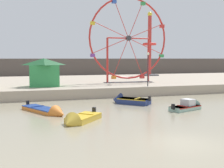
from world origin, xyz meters
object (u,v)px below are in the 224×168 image
object	(u,v)px
ferris_wheel_red_frame	(128,40)
motorboat_navy_blue	(128,101)
motorboat_seafoam	(190,106)
motorboat_mustard_yellow	(78,120)
motorboat_orange_hull	(48,111)
carnival_booth_green_kiosk	(44,72)
promenade_lamp_near	(148,64)
drop_tower_red_tower	(150,48)

from	to	relation	value
ferris_wheel_red_frame	motorboat_navy_blue	bearing A→B (deg)	-110.94
motorboat_seafoam	motorboat_mustard_yellow	bearing A→B (deg)	172.61
motorboat_seafoam	motorboat_orange_hull	xyz separation A→B (m)	(-12.07, 1.82, -0.07)
motorboat_mustard_yellow	ferris_wheel_red_frame	xyz separation A→B (m)	(10.47, 18.02, 6.78)
motorboat_mustard_yellow	ferris_wheel_red_frame	size ratio (longest dim) A/B	0.31
ferris_wheel_red_frame	carnival_booth_green_kiosk	size ratio (longest dim) A/B	3.08
motorboat_navy_blue	promenade_lamp_near	bearing A→B (deg)	-85.38
motorboat_orange_hull	drop_tower_red_tower	size ratio (longest dim) A/B	0.45
motorboat_navy_blue	motorboat_seafoam	size ratio (longest dim) A/B	0.97
motorboat_seafoam	motorboat_mustard_yellow	distance (m)	10.66
motorboat_orange_hull	drop_tower_red_tower	distance (m)	35.62
ferris_wheel_red_frame	promenade_lamp_near	bearing A→B (deg)	-87.74
motorboat_mustard_yellow	motorboat_orange_hull	size ratio (longest dim) A/B	0.66
motorboat_seafoam	ferris_wheel_red_frame	distance (m)	17.02
motorboat_seafoam	carnival_booth_green_kiosk	bearing A→B (deg)	110.72
drop_tower_red_tower	carnival_booth_green_kiosk	size ratio (longest dim) A/B	3.21
motorboat_navy_blue	drop_tower_red_tower	xyz separation A→B (m)	(13.70, 24.66, 6.10)
motorboat_navy_blue	motorboat_mustard_yellow	xyz separation A→B (m)	(-6.30, -7.11, -0.07)
motorboat_navy_blue	motorboat_seafoam	world-z (taller)	motorboat_navy_blue
motorboat_orange_hull	promenade_lamp_near	bearing A→B (deg)	95.24
motorboat_navy_blue	motorboat_mustard_yellow	size ratio (longest dim) A/B	1.05
motorboat_navy_blue	drop_tower_red_tower	distance (m)	28.86
drop_tower_red_tower	promenade_lamp_near	size ratio (longest dim) A/B	3.02
motorboat_navy_blue	motorboat_seafoam	bearing A→B (deg)	177.35
ferris_wheel_red_frame	drop_tower_red_tower	bearing A→B (deg)	55.28
motorboat_mustard_yellow	motorboat_orange_hull	xyz separation A→B (m)	(-1.68, 4.20, -0.03)
carnival_booth_green_kiosk	motorboat_mustard_yellow	bearing A→B (deg)	-84.53
promenade_lamp_near	drop_tower_red_tower	bearing A→B (deg)	64.79
motorboat_navy_blue	drop_tower_red_tower	world-z (taller)	drop_tower_red_tower
ferris_wheel_red_frame	drop_tower_red_tower	size ratio (longest dim) A/B	0.96
motorboat_seafoam	motorboat_orange_hull	bearing A→B (deg)	151.12
ferris_wheel_red_frame	carnival_booth_green_kiosk	bearing A→B (deg)	-168.22
motorboat_seafoam	drop_tower_red_tower	bearing A→B (deg)	51.56
promenade_lamp_near	motorboat_navy_blue	bearing A→B (deg)	-131.89
motorboat_orange_hull	motorboat_seafoam	bearing A→B (deg)	54.41
motorboat_navy_blue	motorboat_orange_hull	world-z (taller)	motorboat_navy_blue
drop_tower_red_tower	carnival_booth_green_kiosk	bearing A→B (deg)	-142.56
ferris_wheel_red_frame	promenade_lamp_near	distance (m)	6.82
carnival_booth_green_kiosk	promenade_lamp_near	world-z (taller)	promenade_lamp_near
motorboat_navy_blue	motorboat_orange_hull	size ratio (longest dim) A/B	0.70
promenade_lamp_near	ferris_wheel_red_frame	bearing A→B (deg)	92.26
drop_tower_red_tower	ferris_wheel_red_frame	bearing A→B (deg)	-124.72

